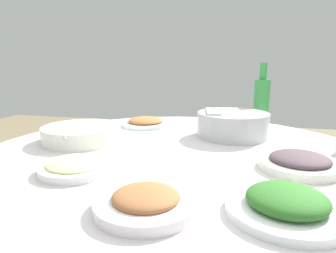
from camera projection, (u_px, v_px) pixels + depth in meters
round_dining_table at (178, 179)px, 1.03m from camera, size 1.36×1.36×0.72m
rice_bowl at (233, 124)px, 1.23m from camera, size 0.29×0.29×0.11m
soup_bowl at (82, 134)px, 1.16m from camera, size 0.32×0.30×0.06m
dish_eggplant at (300, 162)px, 0.86m from camera, size 0.23×0.23×0.05m
dish_tofu_braise at (146, 122)px, 1.44m from camera, size 0.23×0.23×0.04m
dish_noodles at (76, 166)px, 0.84m from camera, size 0.20×0.20×0.04m
dish_stirfry at (146, 201)px, 0.62m from camera, size 0.22×0.22×0.05m
dish_greens at (287, 204)px, 0.61m from camera, size 0.24×0.24×0.06m
green_bottle at (261, 101)px, 1.42m from camera, size 0.07×0.07×0.30m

